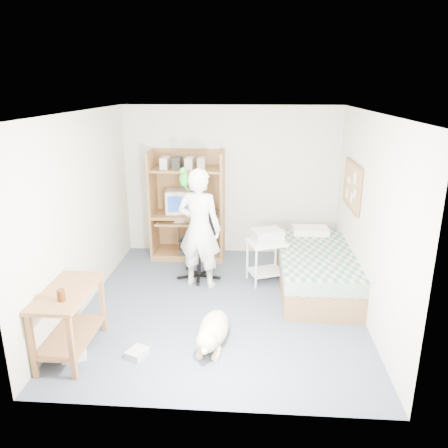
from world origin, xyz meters
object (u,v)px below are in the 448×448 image
bed (316,269)px  dog (213,331)px  side_desk (69,312)px  office_chair (200,253)px  computer_hutch (188,209)px  person (199,229)px  printer_cart (266,255)px

bed → dog: size_ratio=1.97×
side_desk → dog: size_ratio=0.97×
side_desk → office_chair: office_chair is taller
computer_hutch → side_desk: computer_hutch is taller
side_desk → person: bearing=56.4°
bed → dog: (-1.34, -1.55, -0.12)m
side_desk → dog: (1.51, 0.27, -0.33)m
person → printer_cart: person is taller
office_chair → person: size_ratio=0.60×
bed → dog: bed is taller
bed → side_desk: (-2.85, -1.82, 0.21)m
side_desk → office_chair: 2.39m
bed → person: (-1.67, -0.03, 0.58)m
bed → printer_cart: bearing=166.9°
printer_cart → side_desk: bearing=-159.0°
bed → side_desk: side_desk is taller
office_chair → bed: bearing=4.8°
bed → person: size_ratio=1.16×
office_chair → printer_cart: office_chair is taller
bed → person: person is taller
computer_hutch → person: computer_hutch is taller
computer_hutch → office_chair: bearing=-70.6°
computer_hutch → printer_cart: 1.66m
side_desk → office_chair: bearing=61.2°
bed → office_chair: office_chair is taller
office_chair → printer_cart: 1.01m
person → printer_cart: 1.08m
side_desk → person: size_ratio=0.58×
computer_hutch → side_desk: 3.08m
side_desk → bed: bearing=32.5°
office_chair → dog: office_chair is taller
side_desk → computer_hutch: bearing=73.9°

